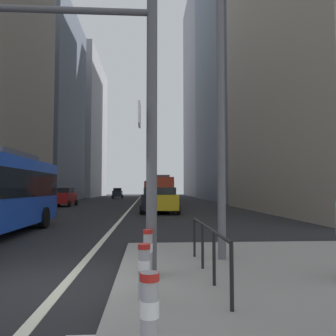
{
  "coord_description": "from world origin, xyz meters",
  "views": [
    {
      "loc": [
        1.61,
        -6.89,
        1.88
      ],
      "look_at": [
        4.36,
        38.83,
        4.63
      ],
      "focal_mm": 36.21,
      "sensor_mm": 36.0,
      "label": 1
    }
  ],
  "objects_px": {
    "bollard_right": "(144,269)",
    "bollard_back": "(148,251)",
    "traffic_signal_gantry": "(36,76)",
    "street_lamp_post": "(220,54)",
    "city_bus_red_distant": "(152,189)",
    "car_oncoming_far": "(64,197)",
    "car_oncoming_mid": "(118,193)",
    "bollard_left": "(149,315)",
    "city_bus_red_receding": "(161,189)",
    "car_receding_far": "(165,200)",
    "car_receding_near": "(154,200)"
  },
  "relations": [
    {
      "from": "city_bus_red_distant",
      "to": "bollard_right",
      "type": "distance_m",
      "value": 56.16
    },
    {
      "from": "traffic_signal_gantry",
      "to": "bollard_left",
      "type": "bearing_deg",
      "value": -56.83
    },
    {
      "from": "traffic_signal_gantry",
      "to": "bollard_right",
      "type": "xyz_separation_m",
      "value": [
        2.22,
        -1.53,
        -3.52
      ]
    },
    {
      "from": "bollard_right",
      "to": "traffic_signal_gantry",
      "type": "bearing_deg",
      "value": 145.54
    },
    {
      "from": "bollard_right",
      "to": "car_receding_near",
      "type": "bearing_deg",
      "value": 88.57
    },
    {
      "from": "street_lamp_post",
      "to": "city_bus_red_distant",
      "type": "bearing_deg",
      "value": 91.19
    },
    {
      "from": "bollard_right",
      "to": "bollard_back",
      "type": "relative_size",
      "value": 0.94
    },
    {
      "from": "car_oncoming_mid",
      "to": "bollard_left",
      "type": "relative_size",
      "value": 4.48
    },
    {
      "from": "traffic_signal_gantry",
      "to": "bollard_right",
      "type": "relative_size",
      "value": 8.05
    },
    {
      "from": "car_receding_far",
      "to": "street_lamp_post",
      "type": "relative_size",
      "value": 0.54
    },
    {
      "from": "city_bus_red_receding",
      "to": "car_receding_near",
      "type": "height_order",
      "value": "city_bus_red_receding"
    },
    {
      "from": "bollard_left",
      "to": "bollard_right",
      "type": "xyz_separation_m",
      "value": [
        -0.07,
        1.99,
        -0.02
      ]
    },
    {
      "from": "city_bus_red_receding",
      "to": "car_oncoming_mid",
      "type": "bearing_deg",
      "value": 107.61
    },
    {
      "from": "car_receding_near",
      "to": "car_receding_far",
      "type": "distance_m",
      "value": 1.02
    },
    {
      "from": "city_bus_red_receding",
      "to": "car_receding_near",
      "type": "relative_size",
      "value": 2.81
    },
    {
      "from": "city_bus_red_distant",
      "to": "car_oncoming_far",
      "type": "height_order",
      "value": "city_bus_red_distant"
    },
    {
      "from": "car_receding_near",
      "to": "bollard_left",
      "type": "xyz_separation_m",
      "value": [
        -0.45,
        -22.78,
        -0.33
      ]
    },
    {
      "from": "car_receding_near",
      "to": "car_receding_far",
      "type": "height_order",
      "value": "same"
    },
    {
      "from": "city_bus_red_distant",
      "to": "street_lamp_post",
      "type": "bearing_deg",
      "value": -88.81
    },
    {
      "from": "car_receding_far",
      "to": "bollard_left",
      "type": "xyz_separation_m",
      "value": [
        -1.27,
        -22.18,
        -0.33
      ]
    },
    {
      "from": "city_bus_red_distant",
      "to": "car_receding_near",
      "type": "xyz_separation_m",
      "value": [
        -0.25,
        -35.35,
        -0.85
      ]
    },
    {
      "from": "bollard_left",
      "to": "car_receding_far",
      "type": "bearing_deg",
      "value": 86.73
    },
    {
      "from": "car_receding_near",
      "to": "car_oncoming_far",
      "type": "xyz_separation_m",
      "value": [
        -9.18,
        9.91,
        -0.0
      ]
    },
    {
      "from": "bollard_back",
      "to": "bollard_right",
      "type": "bearing_deg",
      "value": -92.47
    },
    {
      "from": "car_oncoming_far",
      "to": "bollard_right",
      "type": "bearing_deg",
      "value": -74.25
    },
    {
      "from": "car_receding_near",
      "to": "city_bus_red_distant",
      "type": "bearing_deg",
      "value": 89.59
    },
    {
      "from": "city_bus_red_receding",
      "to": "bollard_left",
      "type": "height_order",
      "value": "city_bus_red_receding"
    },
    {
      "from": "traffic_signal_gantry",
      "to": "bollard_right",
      "type": "bearing_deg",
      "value": -34.46
    },
    {
      "from": "street_lamp_post",
      "to": "bollard_left",
      "type": "bearing_deg",
      "value": -110.08
    },
    {
      "from": "car_receding_near",
      "to": "bollard_right",
      "type": "bearing_deg",
      "value": -91.43
    },
    {
      "from": "street_lamp_post",
      "to": "bollard_back",
      "type": "height_order",
      "value": "street_lamp_post"
    },
    {
      "from": "car_oncoming_far",
      "to": "traffic_signal_gantry",
      "type": "bearing_deg",
      "value": -77.57
    },
    {
      "from": "city_bus_red_distant",
      "to": "car_oncoming_far",
      "type": "xyz_separation_m",
      "value": [
        -9.43,
        -25.43,
        -0.85
      ]
    },
    {
      "from": "city_bus_red_receding",
      "to": "bollard_left",
      "type": "relative_size",
      "value": 12.9
    },
    {
      "from": "city_bus_red_distant",
      "to": "car_receding_near",
      "type": "relative_size",
      "value": 2.59
    },
    {
      "from": "traffic_signal_gantry",
      "to": "bollard_back",
      "type": "bearing_deg",
      "value": -4.29
    },
    {
      "from": "car_receding_far",
      "to": "bollard_right",
      "type": "height_order",
      "value": "car_receding_far"
    },
    {
      "from": "bollard_back",
      "to": "car_oncoming_mid",
      "type": "bearing_deg",
      "value": 95.61
    },
    {
      "from": "city_bus_red_receding",
      "to": "city_bus_red_distant",
      "type": "xyz_separation_m",
      "value": [
        -0.95,
        19.57,
        -0.0
      ]
    },
    {
      "from": "city_bus_red_receding",
      "to": "bollard_right",
      "type": "relative_size",
      "value": 13.57
    },
    {
      "from": "city_bus_red_distant",
      "to": "car_oncoming_far",
      "type": "distance_m",
      "value": 27.14
    },
    {
      "from": "city_bus_red_receding",
      "to": "traffic_signal_gantry",
      "type": "relative_size",
      "value": 1.69
    },
    {
      "from": "car_oncoming_far",
      "to": "traffic_signal_gantry",
      "type": "relative_size",
      "value": 0.6
    },
    {
      "from": "city_bus_red_receding",
      "to": "bollard_left",
      "type": "distance_m",
      "value": 38.61
    },
    {
      "from": "car_oncoming_far",
      "to": "bollard_right",
      "type": "relative_size",
      "value": 4.81
    },
    {
      "from": "city_bus_red_receding",
      "to": "bollard_right",
      "type": "xyz_separation_m",
      "value": [
        -1.72,
        -36.57,
        -1.21
      ]
    },
    {
      "from": "city_bus_red_distant",
      "to": "bollard_back",
      "type": "xyz_separation_m",
      "value": [
        -0.71,
        -54.78,
        -1.18
      ]
    },
    {
      "from": "traffic_signal_gantry",
      "to": "street_lamp_post",
      "type": "relative_size",
      "value": 0.87
    },
    {
      "from": "bollard_left",
      "to": "city_bus_red_distant",
      "type": "bearing_deg",
      "value": 89.31
    },
    {
      "from": "bollard_back",
      "to": "bollard_left",
      "type": "bearing_deg",
      "value": -89.77
    }
  ]
}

